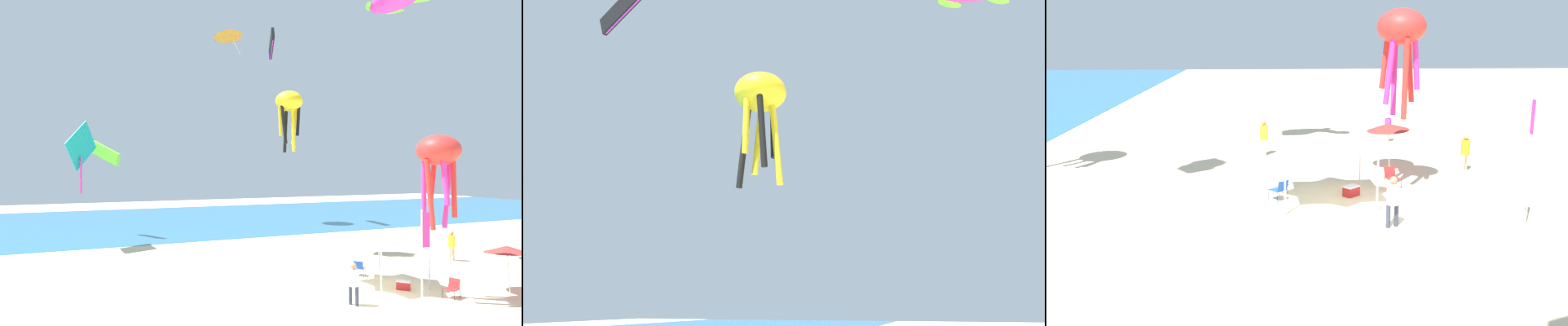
# 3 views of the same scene
# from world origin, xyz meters

# --- Properties ---
(kite_parafoil_black) EXTENTS (1.55, 3.96, 2.44)m
(kite_parafoil_black) POSITION_xyz_m (5.70, 26.44, 18.97)
(kite_parafoil_black) COLOR black
(kite_octopus_yellow) EXTENTS (2.25, 2.25, 5.00)m
(kite_octopus_yellow) POSITION_xyz_m (2.91, 16.66, 10.91)
(kite_octopus_yellow) COLOR yellow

